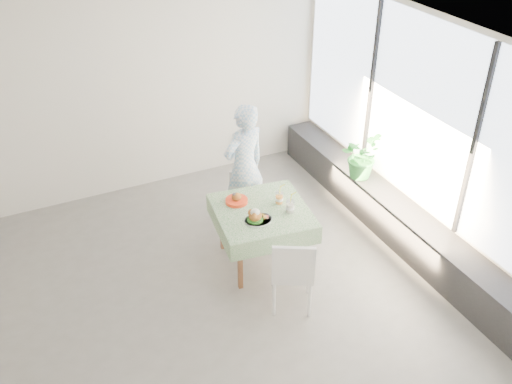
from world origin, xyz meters
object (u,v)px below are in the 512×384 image
chair_far (249,209)px  potted_plant (361,156)px  chair_near (292,284)px  main_dish (257,217)px  juice_cup_orange (279,198)px  diner (244,167)px  cafe_table (262,230)px

chair_far → potted_plant: size_ratio=1.30×
chair_near → main_dish: size_ratio=2.91×
juice_cup_orange → chair_near: bearing=-108.0°
potted_plant → chair_far: bearing=170.5°
diner → juice_cup_orange: bearing=81.5°
potted_plant → cafe_table: bearing=-164.1°
chair_far → potted_plant: 1.62m
cafe_table → juice_cup_orange: size_ratio=4.24×
main_dish → potted_plant: size_ratio=0.53×
diner → juice_cup_orange: size_ratio=6.12×
main_dish → cafe_table: bearing=49.6°
chair_far → main_dish: 1.11m
chair_far → chair_near: (-0.21, -1.54, 0.04)m
chair_far → juice_cup_orange: (0.06, -0.69, 0.56)m
chair_near → main_dish: chair_near is taller
chair_far → potted_plant: (1.50, -0.25, 0.56)m
chair_near → potted_plant: 2.20m
cafe_table → main_dish: 0.41m
diner → potted_plant: 1.56m
cafe_table → juice_cup_orange: (0.24, 0.04, 0.35)m
cafe_table → chair_far: bearing=76.4°
chair_far → diner: (-0.02, 0.09, 0.60)m
cafe_table → potted_plant: potted_plant is taller
main_dish → potted_plant: potted_plant is taller
cafe_table → chair_near: chair_near is taller
juice_cup_orange → diner: bearing=96.5°
chair_far → potted_plant: potted_plant is taller
chair_far → juice_cup_orange: size_ratio=2.86×
chair_far → main_dish: (-0.33, -0.91, 0.55)m
chair_far → chair_near: bearing=-97.8°
cafe_table → main_dish: (-0.15, -0.18, 0.34)m
cafe_table → chair_far: 0.78m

